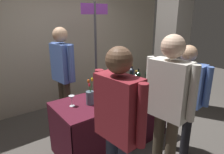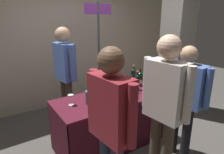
# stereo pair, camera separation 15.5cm
# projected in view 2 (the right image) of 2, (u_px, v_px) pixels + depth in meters

# --- Properties ---
(ground_plane) EXTENTS (12.00, 12.00, 0.00)m
(ground_plane) POSITION_uv_depth(u_px,v_px,m) (112.00, 141.00, 3.10)
(ground_plane) COLOR #514C47
(back_partition) EXTENTS (5.68, 0.12, 3.06)m
(back_partition) POSITION_uv_depth(u_px,v_px,m) (63.00, 34.00, 4.12)
(back_partition) COLOR #B2A893
(back_partition) RESTS_ON ground_plane
(concrete_pillar) EXTENTS (0.48, 0.48, 3.25)m
(concrete_pillar) POSITION_uv_depth(u_px,v_px,m) (178.00, 30.00, 3.83)
(concrete_pillar) COLOR gray
(concrete_pillar) RESTS_ON ground_plane
(tasting_table) EXTENTS (1.68, 0.74, 0.76)m
(tasting_table) POSITION_uv_depth(u_px,v_px,m) (112.00, 111.00, 2.95)
(tasting_table) COLOR #4C1423
(tasting_table) RESTS_ON ground_plane
(featured_wine_bottle) EXTENTS (0.07, 0.07, 0.34)m
(featured_wine_bottle) POSITION_uv_depth(u_px,v_px,m) (111.00, 86.00, 2.86)
(featured_wine_bottle) COLOR #192333
(featured_wine_bottle) RESTS_ON tasting_table
(display_bottle_0) EXTENTS (0.07, 0.07, 0.31)m
(display_bottle_0) POSITION_uv_depth(u_px,v_px,m) (137.00, 82.00, 3.10)
(display_bottle_0) COLOR black
(display_bottle_0) RESTS_ON tasting_table
(display_bottle_1) EXTENTS (0.07, 0.07, 0.31)m
(display_bottle_1) POSITION_uv_depth(u_px,v_px,m) (149.00, 79.00, 3.24)
(display_bottle_1) COLOR black
(display_bottle_1) RESTS_ON tasting_table
(display_bottle_2) EXTENTS (0.07, 0.07, 0.34)m
(display_bottle_2) POSITION_uv_depth(u_px,v_px,m) (132.00, 83.00, 3.02)
(display_bottle_2) COLOR black
(display_bottle_2) RESTS_ON tasting_table
(display_bottle_3) EXTENTS (0.07, 0.07, 0.34)m
(display_bottle_3) POSITION_uv_depth(u_px,v_px,m) (126.00, 88.00, 2.82)
(display_bottle_3) COLOR #192333
(display_bottle_3) RESTS_ON tasting_table
(display_bottle_4) EXTENTS (0.08, 0.08, 0.33)m
(display_bottle_4) POSITION_uv_depth(u_px,v_px,m) (154.00, 84.00, 2.99)
(display_bottle_4) COLOR #192333
(display_bottle_4) RESTS_ON tasting_table
(display_bottle_5) EXTENTS (0.07, 0.07, 0.34)m
(display_bottle_5) POSITION_uv_depth(u_px,v_px,m) (134.00, 76.00, 3.36)
(display_bottle_5) COLOR #192333
(display_bottle_5) RESTS_ON tasting_table
(display_bottle_6) EXTENTS (0.08, 0.08, 0.30)m
(display_bottle_6) POSITION_uv_depth(u_px,v_px,m) (140.00, 79.00, 3.28)
(display_bottle_6) COLOR black
(display_bottle_6) RESTS_ON tasting_table
(display_bottle_7) EXTENTS (0.07, 0.07, 0.35)m
(display_bottle_7) POSITION_uv_depth(u_px,v_px,m) (111.00, 84.00, 2.97)
(display_bottle_7) COLOR black
(display_bottle_7) RESTS_ON tasting_table
(display_bottle_8) EXTENTS (0.08, 0.08, 0.34)m
(display_bottle_8) POSITION_uv_depth(u_px,v_px,m) (125.00, 91.00, 2.69)
(display_bottle_8) COLOR #192333
(display_bottle_8) RESTS_ON tasting_table
(wine_glass_near_vendor) EXTENTS (0.08, 0.08, 0.15)m
(wine_glass_near_vendor) POSITION_uv_depth(u_px,v_px,m) (71.00, 97.00, 2.57)
(wine_glass_near_vendor) COLOR silver
(wine_glass_near_vendor) RESTS_ON tasting_table
(wine_glass_mid) EXTENTS (0.06, 0.06, 0.13)m
(wine_glass_mid) POSITION_uv_depth(u_px,v_px,m) (127.00, 82.00, 3.21)
(wine_glass_mid) COLOR silver
(wine_glass_mid) RESTS_ON tasting_table
(flower_vase) EXTENTS (0.10, 0.10, 0.37)m
(flower_vase) POSITION_uv_depth(u_px,v_px,m) (89.00, 96.00, 2.62)
(flower_vase) COLOR slate
(flower_vase) RESTS_ON tasting_table
(vendor_presenter) EXTENTS (0.26, 0.56, 1.73)m
(vendor_presenter) POSITION_uv_depth(u_px,v_px,m) (65.00, 69.00, 3.26)
(vendor_presenter) COLOR #4C4233
(vendor_presenter) RESTS_ON ground_plane
(taster_foreground_right) EXTENTS (0.25, 0.58, 1.73)m
(taster_foreground_right) POSITION_uv_depth(u_px,v_px,m) (165.00, 102.00, 2.03)
(taster_foreground_right) COLOR #4C4233
(taster_foreground_right) RESTS_ON ground_plane
(taster_foreground_left) EXTENTS (0.25, 0.60, 1.66)m
(taster_foreground_left) POSITION_uv_depth(u_px,v_px,m) (111.00, 121.00, 1.74)
(taster_foreground_left) COLOR #2D3347
(taster_foreground_left) RESTS_ON ground_plane
(taster_foreground_centre) EXTENTS (0.27, 0.64, 1.55)m
(taster_foreground_centre) POSITION_uv_depth(u_px,v_px,m) (185.00, 93.00, 2.55)
(taster_foreground_centre) COLOR black
(taster_foreground_centre) RESTS_ON ground_plane
(booth_signpost) EXTENTS (0.55, 0.04, 2.13)m
(booth_signpost) POSITION_uv_depth(u_px,v_px,m) (99.00, 48.00, 3.67)
(booth_signpost) COLOR #47474C
(booth_signpost) RESTS_ON ground_plane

